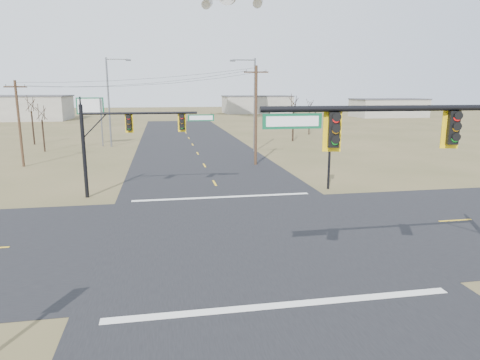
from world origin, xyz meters
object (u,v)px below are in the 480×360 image
Objects in this scene: utility_pole_near at (256,114)px; bare_tree_b at (30,103)px; mast_arm_far at (133,130)px; mast_arm_near at (459,150)px; bare_tree_c at (294,102)px; highway_sign at (91,112)px; bare_tree_a at (41,112)px; streetlight_a at (253,100)px; streetlight_c at (110,97)px; bare_tree_d at (310,105)px; utility_pole_far at (19,122)px; pedestal_signal_ne at (331,147)px.

bare_tree_b is at bearing 141.28° from utility_pole_near.
mast_arm_near is at bearing -40.84° from mast_arm_far.
bare_tree_c is (19.96, 28.34, 0.91)m from mast_arm_far.
bare_tree_a is (-4.86, -3.71, 0.24)m from highway_sign.
streetlight_c is at bearing 147.04° from streetlight_a.
mast_arm_near reaches higher than bare_tree_d.
mast_arm_far is 14.89m from utility_pole_near.
mast_arm_near is 1.79× the size of bare_tree_a.
bare_tree_c reaches higher than bare_tree_a.
highway_sign is at bearing -163.84° from bare_tree_d.
streetlight_c is at bearing -21.43° from bare_tree_b.
bare_tree_a is at bearing -171.44° from bare_tree_c.
bare_tree_b is at bearing 133.00° from mast_arm_near.
utility_pole_near is 1.51× the size of highway_sign.
streetlight_a is at bearing -126.77° from bare_tree_d.
highway_sign is 8.74m from bare_tree_b.
streetlight_a is 1.58× the size of bare_tree_b.
mast_arm_near is at bearing -99.99° from streetlight_a.
mast_arm_far is at bearing -50.29° from utility_pole_far.
streetlight_a reaches higher than bare_tree_b.
pedestal_signal_ne is 0.62× the size of bare_tree_c.
mast_arm_near is at bearing -100.72° from bare_tree_c.
streetlight_a is 21.76m from bare_tree_d.
bare_tree_a is at bearing 93.52° from utility_pole_far.
pedestal_signal_ne is at bearing -65.98° from highway_sign.
bare_tree_d is (5.27, 8.25, -0.64)m from bare_tree_c.
utility_pole_far is 17.85m from bare_tree_b.
mast_arm_near is at bearing -61.48° from bare_tree_b.
bare_tree_d is (13.91, 53.88, -0.46)m from mast_arm_near.
streetlight_c reaches higher than highway_sign.
mast_arm_near is at bearing -60.56° from bare_tree_a.
streetlight_c is (-16.51, 7.49, 0.23)m from streetlight_a.
utility_pole_far is at bearing 147.98° from pedestal_signal_ne.
bare_tree_d reaches higher than bare_tree_a.
mast_arm_far reaches higher than highway_sign.
streetlight_a is (23.34, 5.80, 1.74)m from utility_pole_far.
bare_tree_c is 9.81m from bare_tree_d.
utility_pole_near reaches higher than bare_tree_c.
bare_tree_c is (9.28, 17.97, 0.57)m from utility_pole_near.
streetlight_a is at bearing 91.85° from pedestal_signal_ne.
bare_tree_c is (31.07, 14.96, 1.22)m from utility_pole_far.
streetlight_a is (12.23, 19.18, 1.44)m from mast_arm_far.
bare_tree_c is at bearing -10.14° from highway_sign.
mast_arm_near is 1.69× the size of highway_sign.
bare_tree_a is (-0.63, 10.19, 0.40)m from utility_pole_far.
highway_sign is at bearing 126.68° from mast_arm_near.
bare_tree_c is at bearing -4.05° from bare_tree_b.
utility_pole_far is 14.54m from highway_sign.
streetlight_c reaches higher than bare_tree_c.
mast_arm_near is 36.49m from streetlight_a.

